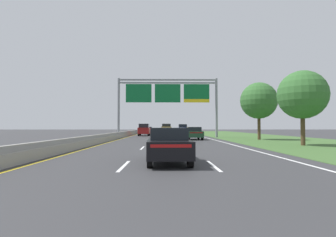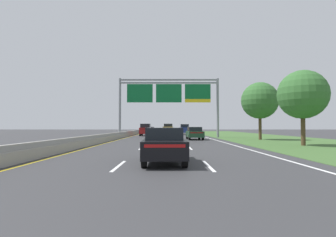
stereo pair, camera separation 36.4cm
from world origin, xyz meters
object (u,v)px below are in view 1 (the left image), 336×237
car_navy_left_lane_sedan (148,130)px  roadside_tree_mid (259,101)px  car_red_left_lane_suv (144,130)px  car_blue_right_lane_suv (182,129)px  pickup_truck_gold (166,129)px  car_black_centre_lane_sedan (168,144)px  roadside_tree_near (302,95)px  car_darkgreen_right_lane_sedan (194,133)px  overhead_sign_gantry (168,95)px

car_navy_left_lane_sedan → roadside_tree_mid: 30.02m
car_red_left_lane_suv → car_blue_right_lane_suv: 11.33m
pickup_truck_gold → car_black_centre_lane_sedan: bearing=-179.3°
pickup_truck_gold → car_black_centre_lane_sedan: (-0.21, -41.17, -0.26)m
pickup_truck_gold → roadside_tree_mid: (11.28, -20.85, 3.75)m
car_black_centre_lane_sedan → roadside_tree_near: roadside_tree_near is taller
car_red_left_lane_suv → car_blue_right_lane_suv: same height
car_darkgreen_right_lane_sedan → roadside_tree_near: 13.71m
car_black_centre_lane_sedan → car_red_left_lane_suv: bearing=4.6°
roadside_tree_near → overhead_sign_gantry: bearing=123.7°
car_navy_left_lane_sedan → overhead_sign_gantry: bearing=-167.7°
car_black_centre_lane_sedan → overhead_sign_gantry: bearing=-2.2°
car_darkgreen_right_lane_sedan → car_black_centre_lane_sedan: same height
overhead_sign_gantry → car_black_centre_lane_sedan: 27.86m
roadside_tree_near → roadside_tree_mid: roadside_tree_mid is taller
car_darkgreen_right_lane_sedan → roadside_tree_near: (8.14, -10.46, 3.52)m
overhead_sign_gantry → pickup_truck_gold: (-0.09, 13.86, -5.21)m
overhead_sign_gantry → car_navy_left_lane_sedan: bearing=102.2°
car_darkgreen_right_lane_sedan → car_blue_right_lane_suv: size_ratio=0.94×
pickup_truck_gold → car_navy_left_lane_sedan: bearing=40.7°
overhead_sign_gantry → roadside_tree_mid: 13.28m
car_red_left_lane_suv → car_navy_left_lane_sedan: size_ratio=1.07×
car_red_left_lane_suv → car_navy_left_lane_sedan: (0.04, 11.47, -0.28)m
car_darkgreen_right_lane_sedan → car_navy_left_lane_sedan: same height
car_darkgreen_right_lane_sedan → overhead_sign_gantry: bearing=24.8°
pickup_truck_gold → car_navy_left_lane_sedan: 6.14m
roadside_tree_near → roadside_tree_mid: size_ratio=0.91×
pickup_truck_gold → car_red_left_lane_suv: (-3.96, -6.74, 0.02)m
car_red_left_lane_suv → roadside_tree_mid: (15.25, -14.10, 3.72)m
overhead_sign_gantry → car_blue_right_lane_suv: bearing=78.1°
overhead_sign_gantry → car_blue_right_lane_suv: (3.31, 15.73, -5.19)m
car_darkgreen_right_lane_sedan → car_red_left_lane_suv: bearing=26.7°
car_red_left_lane_suv → car_blue_right_lane_suv: bearing=-40.4°
pickup_truck_gold → overhead_sign_gantry: bearing=-178.6°
overhead_sign_gantry → roadside_tree_mid: overhead_sign_gantry is taller
overhead_sign_gantry → pickup_truck_gold: bearing=90.4°
car_blue_right_lane_suv → roadside_tree_near: 33.85m
overhead_sign_gantry → car_blue_right_lane_suv: 16.89m
car_black_centre_lane_sedan → roadside_tree_mid: (11.50, 20.33, 4.00)m
car_darkgreen_right_lane_sedan → car_blue_right_lane_suv: (0.12, 22.27, 0.28)m
car_darkgreen_right_lane_sedan → roadside_tree_near: roadside_tree_near is taller
pickup_truck_gold → roadside_tree_near: size_ratio=0.85×
overhead_sign_gantry → car_navy_left_lane_sedan: size_ratio=3.42×
overhead_sign_gantry → roadside_tree_near: 20.51m
car_red_left_lane_suv → car_darkgreen_right_lane_sedan: (7.23, -13.65, -0.28)m
car_blue_right_lane_suv → car_navy_left_lane_sedan: bearing=69.1°
overhead_sign_gantry → car_darkgreen_right_lane_sedan: overhead_sign_gantry is taller
car_navy_left_lane_sedan → roadside_tree_near: bearing=-156.6°
car_navy_left_lane_sedan → car_black_centre_lane_sedan: same height
car_blue_right_lane_suv → car_darkgreen_right_lane_sedan: bearing=-179.9°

